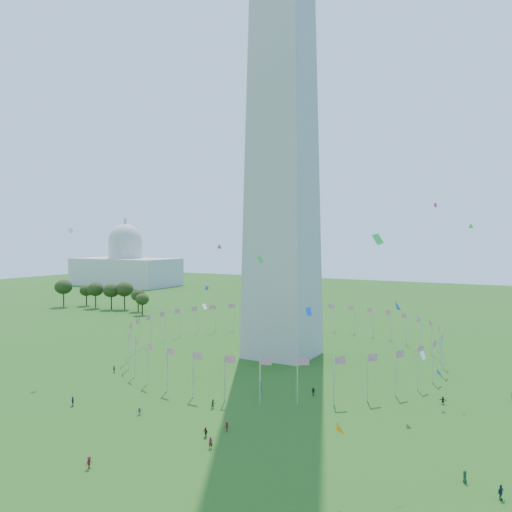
# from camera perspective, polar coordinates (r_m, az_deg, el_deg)

# --- Properties ---
(ground) EXTENTS (600.00, 600.00, 0.00)m
(ground) POSITION_cam_1_polar(r_m,az_deg,el_deg) (94.98, -10.95, -17.19)
(ground) COLOR #1C4C11
(ground) RESTS_ON ground
(washington_monument) EXTENTS (16.80, 16.80, 169.00)m
(washington_monument) POSITION_cam_1_polar(r_m,az_deg,el_deg) (142.34, 3.09, 24.01)
(washington_monument) COLOR #BBB6A6
(washington_monument) RESTS_ON ground
(flag_ring) EXTENTS (80.24, 80.24, 9.00)m
(flag_ring) POSITION_cam_1_polar(r_m,az_deg,el_deg) (134.63, 3.03, -9.42)
(flag_ring) COLOR silver
(flag_ring) RESTS_ON ground
(capitol_building) EXTENTS (70.00, 35.00, 46.00)m
(capitol_building) POSITION_cam_1_polar(r_m,az_deg,el_deg) (344.14, -14.70, 0.58)
(capitol_building) COLOR beige
(capitol_building) RESTS_ON ground
(crowd) EXTENTS (101.57, 72.97, 1.99)m
(crowd) POSITION_cam_1_polar(r_m,az_deg,el_deg) (92.20, -2.65, -17.19)
(crowd) COLOR #2B1849
(crowd) RESTS_ON ground
(kites_aloft) EXTENTS (85.52, 71.80, 33.37)m
(kites_aloft) POSITION_cam_1_polar(r_m,az_deg,el_deg) (104.48, 5.41, -4.27)
(kites_aloft) COLOR blue
(kites_aloft) RESTS_ON ground
(tree_line_west) EXTENTS (55.05, 15.36, 12.15)m
(tree_line_west) POSITION_cam_1_polar(r_m,az_deg,el_deg) (231.97, -17.09, -4.44)
(tree_line_west) COLOR #304517
(tree_line_west) RESTS_ON ground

